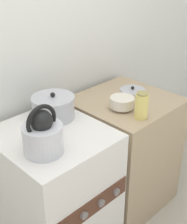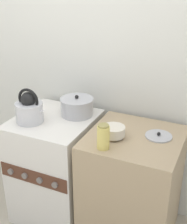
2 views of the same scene
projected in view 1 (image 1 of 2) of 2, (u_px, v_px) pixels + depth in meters
wall_back at (4, 47)px, 1.74m from camera, size 7.00×0.06×2.50m
stove at (56, 194)px, 1.88m from camera, size 0.57×0.64×0.85m
counter at (123, 152)px, 2.28m from camera, size 0.63×0.62×0.85m
kettle at (43, 135)px, 1.49m from camera, size 0.24×0.20×0.26m
cooking_pot at (53, 107)px, 1.82m from camera, size 0.25×0.25×0.16m
enamel_bowl at (122, 102)px, 1.94m from camera, size 0.15×0.15×0.08m
storage_jar at (142, 106)px, 1.82m from camera, size 0.08×0.08×0.16m
loose_pot_lid at (132, 90)px, 2.21m from camera, size 0.18×0.18×0.03m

